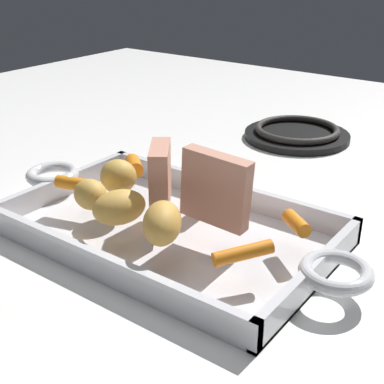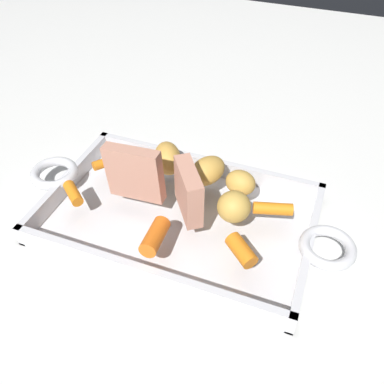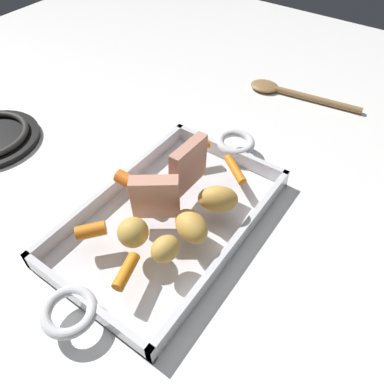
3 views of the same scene
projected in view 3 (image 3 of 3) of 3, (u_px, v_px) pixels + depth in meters
name	position (u px, v px, depth m)	size (l,w,h in m)	color
ground_plane	(170.00, 222.00, 0.60)	(1.89, 1.89, 0.00)	white
roasting_dish	(169.00, 218.00, 0.59)	(0.48, 0.24, 0.04)	silver
roast_slice_thin	(188.00, 165.00, 0.58)	(0.02, 0.08, 0.08)	tan
roast_slice_thick	(155.00, 197.00, 0.54)	(0.02, 0.07, 0.07)	tan
baby_carrot_northeast	(91.00, 231.00, 0.53)	(0.02, 0.02, 0.04)	orange
baby_carrot_southwest	(132.00, 182.00, 0.60)	(0.02, 0.02, 0.05)	orange
baby_carrot_short	(198.00, 146.00, 0.66)	(0.02, 0.02, 0.04)	orange
baby_carrot_northwest	(126.00, 271.00, 0.49)	(0.02, 0.02, 0.05)	orange
baby_carrot_center_left	(235.00, 169.00, 0.62)	(0.01, 0.01, 0.06)	orange
potato_near_roast	(191.00, 226.00, 0.53)	(0.06, 0.04, 0.04)	gold
potato_whole	(133.00, 232.00, 0.52)	(0.04, 0.04, 0.04)	gold
potato_golden_small	(218.00, 199.00, 0.56)	(0.06, 0.04, 0.04)	gold
potato_corner	(165.00, 249.00, 0.50)	(0.04, 0.04, 0.04)	gold
serving_spoon	(287.00, 92.00, 0.86)	(0.07, 0.26, 0.01)	olive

